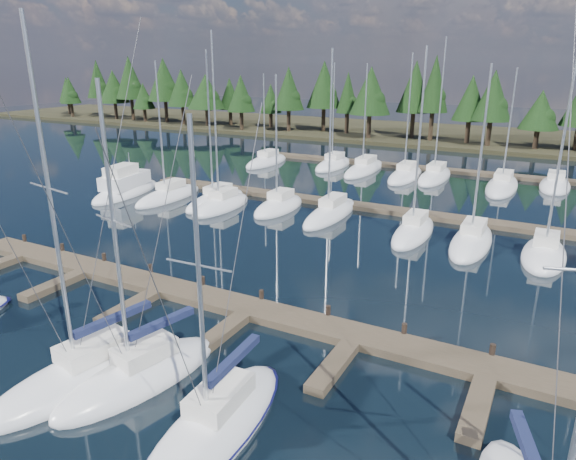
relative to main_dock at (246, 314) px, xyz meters
The scene contains 10 objects.
ground 12.65m from the main_dock, 90.00° to the left, with size 260.00×260.00×0.00m, color black.
far_shore 72.64m from the main_dock, 90.00° to the left, with size 220.00×30.00×0.60m, color #2D2A19.
main_dock is the anchor object (origin of this frame).
back_docks 32.23m from the main_dock, 90.00° to the left, with size 50.00×21.80×0.40m.
front_sailboat_2 8.32m from the main_dock, 110.80° to the right, with size 4.52×9.31×15.33m.
front_sailboat_3 6.94m from the main_dock, 97.14° to the right, with size 4.29×8.11×13.13m.
front_sailboat_4 8.77m from the main_dock, 64.63° to the right, with size 3.25×8.83×12.25m.
back_sailboat_rows 27.60m from the main_dock, 89.76° to the left, with size 44.90×32.31×16.04m.
motor_yacht_left 29.81m from the main_dock, 146.42° to the left, with size 4.78×10.24×4.93m.
tree_line 63.20m from the main_dock, 89.24° to the left, with size 187.20×12.08×13.11m.
Camera 1 is at (13.34, -2.94, 12.91)m, focal length 32.00 mm.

